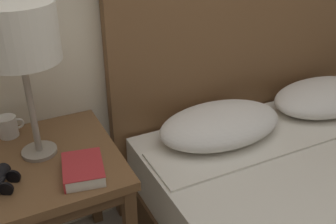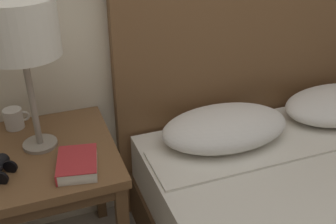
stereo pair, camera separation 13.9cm
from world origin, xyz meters
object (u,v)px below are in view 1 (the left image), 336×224
Objects in this scene: nightstand at (41,177)px; table_lamp at (18,36)px; book_on_nightstand at (82,169)px; coffee_mug at (8,127)px.

table_lamp is at bearing 68.58° from nightstand.
nightstand is at bearing 128.13° from book_on_nightstand.
book_on_nightstand is at bearing -51.87° from nightstand.
book_on_nightstand is 0.43m from coffee_mug.
book_on_nightstand is (0.11, -0.20, -0.43)m from table_lamp.
coffee_mug is (-0.07, 0.22, 0.13)m from nightstand.
coffee_mug is (-0.20, 0.38, 0.02)m from book_on_nightstand.
table_lamp is 0.46m from coffee_mug.
nightstand is at bearing -72.38° from coffee_mug.
table_lamp is at bearing -64.36° from coffee_mug.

